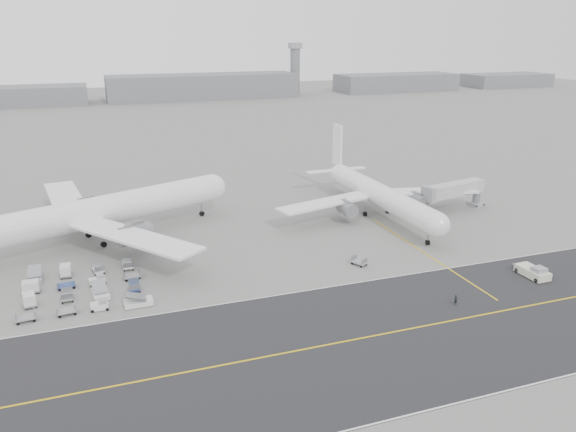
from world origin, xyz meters
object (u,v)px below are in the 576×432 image
object	(u,v)px
pushback_tug	(533,272)
ground_crew_a	(456,300)
jet_bridge	(454,191)
airliner_a	(95,212)
airliner_b	(378,194)
control_tower	(295,68)

from	to	relation	value
pushback_tug	ground_crew_a	bearing A→B (deg)	-168.79
jet_bridge	airliner_a	bearing A→B (deg)	164.00
pushback_tug	jet_bridge	world-z (taller)	jet_bridge
airliner_b	pushback_tug	distance (m)	39.08
control_tower	pushback_tug	distance (m)	281.50
jet_bridge	control_tower	bearing A→B (deg)	66.85
airliner_b	jet_bridge	xyz separation A→B (m)	(17.77, -2.86, -0.24)
airliner_b	pushback_tug	world-z (taller)	airliner_b
airliner_b	jet_bridge	size ratio (longest dim) A/B	2.75
ground_crew_a	airliner_b	bearing A→B (deg)	78.35
airliner_b	ground_crew_a	bearing A→B (deg)	-103.70
airliner_b	ground_crew_a	distance (m)	43.21
airliner_b	jet_bridge	bearing A→B (deg)	-10.45
airliner_a	ground_crew_a	bearing A→B (deg)	-154.47
control_tower	airliner_b	bearing A→B (deg)	-105.93
airliner_b	ground_crew_a	xyz separation A→B (m)	(-9.24, -42.01, -4.07)
control_tower	ground_crew_a	xyz separation A→B (m)	(-76.91, -279.02, -15.46)
airliner_a	pushback_tug	distance (m)	79.29
airliner_a	ground_crew_a	xyz separation A→B (m)	(49.50, -45.30, -5.16)
control_tower	jet_bridge	xyz separation A→B (m)	(-49.90, -239.87, -11.63)
airliner_b	pushback_tug	bearing A→B (deg)	-78.14
ground_crew_a	pushback_tug	bearing A→B (deg)	13.69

